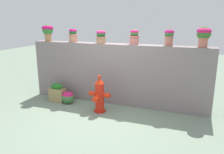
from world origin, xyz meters
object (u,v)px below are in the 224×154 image
at_px(potted_plant_3, 134,36).
at_px(potted_plant_5, 204,34).
at_px(potted_plant_2, 101,36).
at_px(potted_plant_0, 48,30).
at_px(planter_box, 57,93).
at_px(flower_bush_left, 68,97).
at_px(fire_hydrant, 99,95).
at_px(potted_plant_1, 73,34).
at_px(potted_plant_4, 169,36).

bearing_deg(potted_plant_3, potted_plant_5, -1.96).
distance_m(potted_plant_2, potted_plant_3, 0.92).
bearing_deg(potted_plant_5, potted_plant_2, -179.88).
relative_size(potted_plant_0, planter_box, 0.91).
height_order(potted_plant_5, flower_bush_left, potted_plant_5).
xyz_separation_m(potted_plant_0, potted_plant_5, (4.34, 0.00, -0.02)).
relative_size(potted_plant_5, flower_bush_left, 1.31).
relative_size(fire_hydrant, planter_box, 1.76).
distance_m(potted_plant_1, potted_plant_4, 2.70).
bearing_deg(flower_bush_left, potted_plant_2, 33.51).
xyz_separation_m(potted_plant_1, potted_plant_4, (2.70, 0.05, 0.02)).
height_order(potted_plant_0, fire_hydrant, potted_plant_0).
xyz_separation_m(potted_plant_2, potted_plant_4, (1.81, 0.07, 0.04)).
bearing_deg(potted_plant_1, flower_bush_left, -82.28).
bearing_deg(potted_plant_4, potted_plant_1, -179.04).
xyz_separation_m(potted_plant_3, potted_plant_5, (1.68, -0.06, 0.09)).
bearing_deg(potted_plant_4, flower_bush_left, -166.90).
height_order(potted_plant_2, flower_bush_left, potted_plant_2).
height_order(potted_plant_1, potted_plant_2, potted_plant_1).
relative_size(potted_plant_3, planter_box, 0.73).
bearing_deg(flower_bush_left, potted_plant_3, 19.12).
bearing_deg(flower_bush_left, potted_plant_1, 97.72).
relative_size(potted_plant_0, potted_plant_5, 1.03).
relative_size(potted_plant_1, flower_bush_left, 1.09).
bearing_deg(potted_plant_4, potted_plant_3, -179.41).
height_order(potted_plant_1, planter_box, potted_plant_1).
xyz_separation_m(potted_plant_2, potted_plant_3, (0.92, 0.06, 0.01)).
xyz_separation_m(potted_plant_1, potted_plant_5, (3.49, -0.02, 0.08)).
bearing_deg(potted_plant_1, potted_plant_3, 1.14).
bearing_deg(potted_plant_2, potted_plant_4, 2.29).
bearing_deg(planter_box, potted_plant_4, 11.06).
relative_size(potted_plant_4, planter_box, 0.77).
distance_m(potted_plant_0, potted_plant_3, 2.66).
relative_size(potted_plant_0, potted_plant_2, 1.32).
distance_m(potted_plant_2, potted_plant_5, 2.60).
height_order(potted_plant_5, planter_box, potted_plant_5).
xyz_separation_m(potted_plant_1, flower_bush_left, (0.08, -0.56, -1.71)).
bearing_deg(planter_box, potted_plant_0, 137.54).
xyz_separation_m(potted_plant_1, potted_plant_3, (1.81, 0.04, -0.01)).
xyz_separation_m(potted_plant_4, flower_bush_left, (-2.62, -0.61, -1.73)).
bearing_deg(potted_plant_4, fire_hydrant, -151.57).
xyz_separation_m(potted_plant_1, potted_plant_2, (0.89, -0.03, -0.02)).
bearing_deg(planter_box, potted_plant_2, 23.51).
relative_size(potted_plant_2, potted_plant_5, 0.78).
xyz_separation_m(potted_plant_4, potted_plant_5, (0.79, -0.07, 0.06)).
height_order(potted_plant_5, fire_hydrant, potted_plant_5).
height_order(potted_plant_1, fire_hydrant, potted_plant_1).
bearing_deg(potted_plant_0, potted_plant_4, 1.08).
bearing_deg(potted_plant_5, fire_hydrant, -161.79).
bearing_deg(potted_plant_5, potted_plant_0, -180.00).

